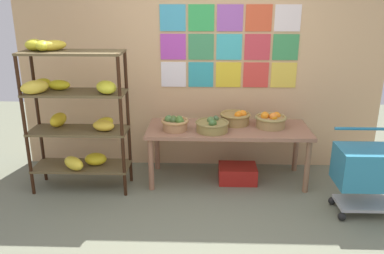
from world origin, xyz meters
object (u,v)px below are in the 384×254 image
object	(u,v)px
fruit_basket_back_right	(175,123)
fruit_basket_right	(212,125)
banana_shelf_unit	(73,107)
shopping_cart	(368,169)
produce_crate_under_table	(237,173)
display_table	(228,133)
fruit_basket_left	(271,120)
fruit_basket_back_left	(236,118)

from	to	relation	value
fruit_basket_back_right	fruit_basket_right	world-z (taller)	fruit_basket_back_right
banana_shelf_unit	shopping_cart	world-z (taller)	banana_shelf_unit
produce_crate_under_table	fruit_basket_right	bearing A→B (deg)	-162.89
fruit_basket_back_right	shopping_cart	size ratio (longest dim) A/B	0.37
shopping_cart	display_table	bearing A→B (deg)	141.04
fruit_basket_right	produce_crate_under_table	world-z (taller)	fruit_basket_right
banana_shelf_unit	display_table	world-z (taller)	banana_shelf_unit
display_table	fruit_basket_back_right	xyz separation A→B (m)	(-0.59, -0.11, 0.15)
display_table	fruit_basket_left	xyz separation A→B (m)	(0.47, 0.04, 0.15)
fruit_basket_right	produce_crate_under_table	xyz separation A→B (m)	(0.30, 0.09, -0.61)
fruit_basket_right	produce_crate_under_table	size ratio (longest dim) A/B	0.85
fruit_basket_back_left	produce_crate_under_table	size ratio (longest dim) A/B	0.82
fruit_basket_left	fruit_basket_back_left	bearing A→B (deg)	165.32
banana_shelf_unit	shopping_cart	size ratio (longest dim) A/B	2.01
banana_shelf_unit	fruit_basket_right	size ratio (longest dim) A/B	4.46
display_table	shopping_cart	xyz separation A→B (m)	(1.30, -0.70, -0.10)
fruit_basket_left	fruit_basket_back_right	bearing A→B (deg)	-172.38
fruit_basket_right	produce_crate_under_table	bearing A→B (deg)	17.11
fruit_basket_left	produce_crate_under_table	bearing A→B (deg)	-167.95
fruit_basket_back_left	fruit_basket_back_right	bearing A→B (deg)	-160.28
banana_shelf_unit	fruit_basket_left	bearing A→B (deg)	7.74
produce_crate_under_table	fruit_basket_left	bearing A→B (deg)	12.05
banana_shelf_unit	display_table	xyz separation A→B (m)	(1.64, 0.25, -0.36)
fruit_basket_back_right	fruit_basket_right	xyz separation A→B (m)	(0.41, -0.03, -0.01)
fruit_basket_back_right	banana_shelf_unit	bearing A→B (deg)	-172.14
fruit_basket_back_left	fruit_basket_left	bearing A→B (deg)	-14.68
fruit_basket_left	produce_crate_under_table	xyz separation A→B (m)	(-0.35, -0.08, -0.62)
fruit_basket_left	fruit_basket_right	size ratio (longest dim) A/B	0.97
display_table	fruit_basket_back_left	distance (m)	0.22
fruit_basket_back_right	fruit_basket_left	xyz separation A→B (m)	(1.06, 0.14, 0.00)
display_table	fruit_basket_back_left	xyz separation A→B (m)	(0.09, 0.14, 0.14)
fruit_basket_back_left	shopping_cart	distance (m)	1.49
fruit_basket_back_right	fruit_basket_left	world-z (taller)	fruit_basket_left
shopping_cart	banana_shelf_unit	bearing A→B (deg)	160.68
fruit_basket_left	fruit_basket_back_left	xyz separation A→B (m)	(-0.38, 0.10, -0.01)
display_table	fruit_basket_back_left	size ratio (longest dim) A/B	5.14
fruit_basket_back_right	fruit_basket_back_left	world-z (taller)	fruit_basket_back_right
shopping_cart	fruit_basket_right	bearing A→B (deg)	148.37
fruit_basket_back_right	fruit_basket_left	bearing A→B (deg)	7.62
fruit_basket_right	shopping_cart	xyz separation A→B (m)	(1.48, -0.57, -0.24)
banana_shelf_unit	fruit_basket_left	distance (m)	2.14
display_table	fruit_basket_left	world-z (taller)	fruit_basket_left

